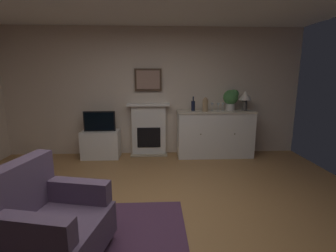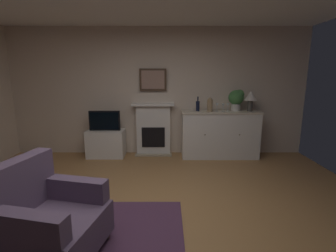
% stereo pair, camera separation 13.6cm
% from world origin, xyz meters
% --- Properties ---
extents(ground_plane, '(6.19, 5.41, 0.10)m').
position_xyz_m(ground_plane, '(0.00, 0.00, -0.05)').
color(ground_plane, '#9E7042').
rests_on(ground_plane, ground).
extents(wall_rear, '(6.19, 0.06, 2.62)m').
position_xyz_m(wall_rear, '(0.00, 2.67, 1.31)').
color(wall_rear, beige).
rests_on(wall_rear, ground_plane).
extents(area_rug, '(2.31, 1.77, 0.02)m').
position_xyz_m(area_rug, '(-0.77, -0.41, 0.01)').
color(area_rug, '#4C2D47').
rests_on(area_rug, ground_plane).
extents(fireplace_unit, '(0.87, 0.30, 1.10)m').
position_xyz_m(fireplace_unit, '(-0.09, 2.55, 0.55)').
color(fireplace_unit, white).
rests_on(fireplace_unit, ground_plane).
extents(framed_picture, '(0.55, 0.04, 0.45)m').
position_xyz_m(framed_picture, '(-0.09, 2.59, 1.57)').
color(framed_picture, '#473323').
extents(sideboard_cabinet, '(1.57, 0.49, 0.95)m').
position_xyz_m(sideboard_cabinet, '(1.28, 2.37, 0.48)').
color(sideboard_cabinet, white).
rests_on(sideboard_cabinet, ground_plane).
extents(table_lamp, '(0.26, 0.26, 0.40)m').
position_xyz_m(table_lamp, '(1.86, 2.37, 1.23)').
color(table_lamp, '#4C4742').
rests_on(table_lamp, sideboard_cabinet).
extents(wine_bottle, '(0.08, 0.08, 0.29)m').
position_xyz_m(wine_bottle, '(0.82, 2.40, 1.06)').
color(wine_bottle, black).
rests_on(wine_bottle, sideboard_cabinet).
extents(wine_glass_left, '(0.07, 0.07, 0.16)m').
position_xyz_m(wine_glass_left, '(1.20, 2.39, 1.08)').
color(wine_glass_left, silver).
rests_on(wine_glass_left, sideboard_cabinet).
extents(wine_glass_center, '(0.07, 0.07, 0.16)m').
position_xyz_m(wine_glass_center, '(1.31, 2.32, 1.08)').
color(wine_glass_center, silver).
rests_on(wine_glass_center, sideboard_cabinet).
extents(wine_glass_right, '(0.07, 0.07, 0.16)m').
position_xyz_m(wine_glass_right, '(1.42, 2.38, 1.08)').
color(wine_glass_right, silver).
rests_on(wine_glass_right, sideboard_cabinet).
extents(vase_decorative, '(0.11, 0.11, 0.28)m').
position_xyz_m(vase_decorative, '(1.05, 2.32, 1.09)').
color(vase_decorative, '#9E7F5B').
rests_on(vase_decorative, sideboard_cabinet).
extents(tv_cabinet, '(0.75, 0.42, 0.56)m').
position_xyz_m(tv_cabinet, '(-1.06, 2.38, 0.28)').
color(tv_cabinet, white).
rests_on(tv_cabinet, ground_plane).
extents(tv_set, '(0.62, 0.07, 0.40)m').
position_xyz_m(tv_set, '(-1.06, 2.36, 0.76)').
color(tv_set, black).
rests_on(tv_set, tv_cabinet).
extents(potted_plant_small, '(0.30, 0.30, 0.43)m').
position_xyz_m(potted_plant_small, '(1.60, 2.41, 1.21)').
color(potted_plant_small, beige).
rests_on(potted_plant_small, sideboard_cabinet).
extents(armchair, '(0.95, 0.92, 0.92)m').
position_xyz_m(armchair, '(-0.87, -0.48, 0.38)').
color(armchair, '#604C66').
rests_on(armchair, ground_plane).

